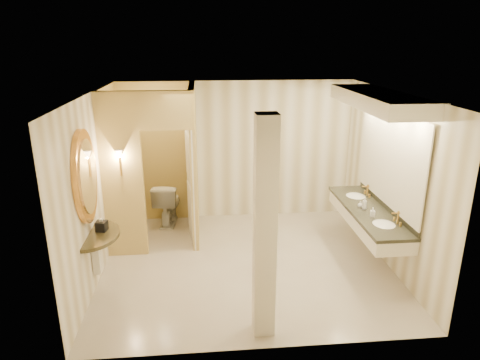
# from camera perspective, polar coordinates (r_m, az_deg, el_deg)

# --- Properties ---
(floor) EXTENTS (4.50, 4.50, 0.00)m
(floor) POSITION_cam_1_polar(r_m,az_deg,el_deg) (7.01, 0.82, -11.03)
(floor) COLOR beige
(floor) RESTS_ON ground
(ceiling) EXTENTS (4.50, 4.50, 0.00)m
(ceiling) POSITION_cam_1_polar(r_m,az_deg,el_deg) (6.15, 0.94, 11.44)
(ceiling) COLOR white
(ceiling) RESTS_ON wall_back
(wall_back) EXTENTS (4.50, 0.02, 2.70)m
(wall_back) POSITION_cam_1_polar(r_m,az_deg,el_deg) (8.36, -0.59, 3.89)
(wall_back) COLOR white
(wall_back) RESTS_ON floor
(wall_front) EXTENTS (4.50, 0.02, 2.70)m
(wall_front) POSITION_cam_1_polar(r_m,az_deg,el_deg) (4.63, 3.56, -8.56)
(wall_front) COLOR white
(wall_front) RESTS_ON floor
(wall_left) EXTENTS (0.02, 4.00, 2.70)m
(wall_left) POSITION_cam_1_polar(r_m,az_deg,el_deg) (6.62, -18.89, -1.09)
(wall_left) COLOR white
(wall_left) RESTS_ON floor
(wall_right) EXTENTS (0.02, 4.00, 2.70)m
(wall_right) POSITION_cam_1_polar(r_m,az_deg,el_deg) (7.05, 19.37, 0.04)
(wall_right) COLOR white
(wall_right) RESTS_ON floor
(toilet_closet) EXTENTS (1.50, 1.55, 2.70)m
(toilet_closet) POSITION_cam_1_polar(r_m,az_deg,el_deg) (7.35, -8.59, 1.92)
(toilet_closet) COLOR #EDDC7C
(toilet_closet) RESTS_ON floor
(wall_sconce) EXTENTS (0.14, 0.14, 0.42)m
(wall_sconce) POSITION_cam_1_polar(r_m,az_deg,el_deg) (6.84, -15.78, 3.19)
(wall_sconce) COLOR gold
(wall_sconce) RESTS_ON toilet_closet
(vanity) EXTENTS (0.75, 2.37, 2.09)m
(vanity) POSITION_cam_1_polar(r_m,az_deg,el_deg) (6.86, 17.57, 2.16)
(vanity) COLOR white
(vanity) RESTS_ON floor
(console_shelf) EXTENTS (0.98, 0.98, 1.94)m
(console_shelf) POSITION_cam_1_polar(r_m,az_deg,el_deg) (6.13, -19.62, -2.78)
(console_shelf) COLOR black
(console_shelf) RESTS_ON floor
(pillar) EXTENTS (0.25, 0.25, 2.70)m
(pillar) POSITION_cam_1_polar(r_m,az_deg,el_deg) (4.93, 3.33, -6.79)
(pillar) COLOR white
(pillar) RESTS_ON floor
(tissue_box) EXTENTS (0.17, 0.17, 0.14)m
(tissue_box) POSITION_cam_1_polar(r_m,az_deg,el_deg) (6.32, -17.96, -5.85)
(tissue_box) COLOR black
(tissue_box) RESTS_ON console_shelf
(toilet) EXTENTS (0.56, 0.87, 0.84)m
(toilet) POSITION_cam_1_polar(r_m,az_deg,el_deg) (8.40, -9.63, -3.00)
(toilet) COLOR white
(toilet) RESTS_ON floor
(soap_bottle_a) EXTENTS (0.08, 0.08, 0.15)m
(soap_bottle_a) POSITION_cam_1_polar(r_m,az_deg,el_deg) (6.77, 17.27, -4.12)
(soap_bottle_a) COLOR beige
(soap_bottle_a) RESTS_ON vanity
(soap_bottle_b) EXTENTS (0.08, 0.08, 0.10)m
(soap_bottle_b) POSITION_cam_1_polar(r_m,az_deg,el_deg) (7.09, 15.74, -3.15)
(soap_bottle_b) COLOR silver
(soap_bottle_b) RESTS_ON vanity
(soap_bottle_c) EXTENTS (0.08, 0.08, 0.20)m
(soap_bottle_c) POSITION_cam_1_polar(r_m,az_deg,el_deg) (7.02, 16.28, -3.01)
(soap_bottle_c) COLOR #C6B28C
(soap_bottle_c) RESTS_ON vanity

